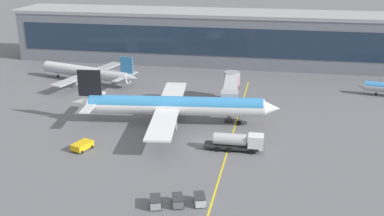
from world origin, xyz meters
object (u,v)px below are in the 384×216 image
object	(u,v)px
baggage_cart_1	(178,201)
fuel_tanker	(238,142)
commuter_jet_far	(86,72)
pushback_tug	(82,145)
main_airliner	(174,106)
baggage_cart_2	(200,199)
baggage_cart_0	(155,202)

from	to	relation	value
baggage_cart_1	fuel_tanker	bearing A→B (deg)	70.72
commuter_jet_far	pushback_tug	bearing A→B (deg)	-68.41
main_airliner	fuel_tanker	world-z (taller)	main_airliner
pushback_tug	baggage_cart_2	distance (m)	28.22
baggage_cart_0	baggage_cart_2	xyz separation A→B (m)	(6.15, 1.77, 0.00)
commuter_jet_far	baggage_cart_1	bearing A→B (deg)	-56.51
main_airliner	commuter_jet_far	world-z (taller)	main_airliner
main_airliner	fuel_tanker	size ratio (longest dim) A/B	4.05
main_airliner	commuter_jet_far	xyz separation A→B (m)	(-30.18, 25.70, -1.16)
fuel_tanker	baggage_cart_0	xyz separation A→B (m)	(-10.10, -20.98, -0.96)
pushback_tug	baggage_cart_0	size ratio (longest dim) A/B	1.47
baggage_cart_1	baggage_cart_2	bearing A→B (deg)	16.09
baggage_cart_0	baggage_cart_2	world-z (taller)	same
baggage_cart_2	baggage_cart_0	bearing A→B (deg)	-163.91
main_airliner	baggage_cart_0	world-z (taller)	main_airliner
baggage_cart_0	pushback_tug	bearing A→B (deg)	137.91
main_airliner	commuter_jet_far	distance (m)	39.66
fuel_tanker	commuter_jet_far	distance (m)	57.41
commuter_jet_far	main_airliner	bearing A→B (deg)	-40.41
pushback_tug	commuter_jet_far	size ratio (longest dim) A/B	0.13
pushback_tug	baggage_cart_1	distance (m)	26.14
baggage_cart_1	baggage_cart_2	world-z (taller)	same
main_airliner	commuter_jet_far	bearing A→B (deg)	139.59
pushback_tug	baggage_cart_0	xyz separation A→B (m)	(18.04, -16.30, -0.07)
baggage_cart_0	baggage_cart_2	bearing A→B (deg)	16.09
fuel_tanker	pushback_tug	size ratio (longest dim) A/B	2.48
baggage_cart_2	pushback_tug	bearing A→B (deg)	149.02
pushback_tug	baggage_cart_2	bearing A→B (deg)	-30.98
baggage_cart_0	baggage_cart_2	distance (m)	6.40
baggage_cart_1	baggage_cart_2	xyz separation A→B (m)	(3.07, 0.89, 0.00)
fuel_tanker	baggage_cart_1	distance (m)	21.31
baggage_cart_2	commuter_jet_far	size ratio (longest dim) A/B	0.09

